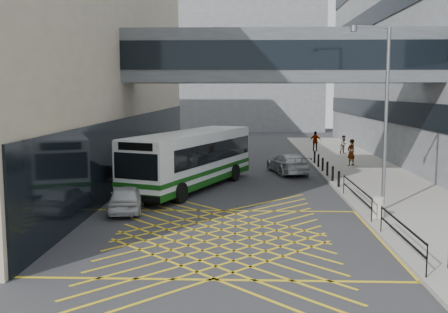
# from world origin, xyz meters

# --- Properties ---
(ground) EXTENTS (120.00, 120.00, 0.00)m
(ground) POSITION_xyz_m (0.00, 0.00, 0.00)
(ground) COLOR #333335
(building_far) EXTENTS (28.00, 16.00, 18.00)m
(building_far) POSITION_xyz_m (-2.00, 60.00, 9.00)
(building_far) COLOR slate
(building_far) RESTS_ON ground
(skybridge) EXTENTS (20.00, 4.10, 3.00)m
(skybridge) POSITION_xyz_m (3.00, 12.00, 7.50)
(skybridge) COLOR #4C5156
(skybridge) RESTS_ON ground
(pavement) EXTENTS (6.00, 54.00, 0.16)m
(pavement) POSITION_xyz_m (9.00, 15.00, 0.08)
(pavement) COLOR gray
(pavement) RESTS_ON ground
(box_junction) EXTENTS (12.00, 9.00, 0.01)m
(box_junction) POSITION_xyz_m (0.00, 0.00, 0.00)
(box_junction) COLOR gold
(box_junction) RESTS_ON ground
(bus) EXTENTS (6.65, 11.67, 3.23)m
(bus) POSITION_xyz_m (-2.03, 10.17, 1.73)
(bus) COLOR silver
(bus) RESTS_ON ground
(car_white) EXTENTS (2.16, 4.20, 1.28)m
(car_white) POSITION_xyz_m (-4.50, 4.16, 0.64)
(car_white) COLOR #BCBDBE
(car_white) RESTS_ON ground
(car_dark) EXTENTS (3.67, 5.42, 1.58)m
(car_dark) POSITION_xyz_m (-3.03, 10.74, 0.79)
(car_dark) COLOR black
(car_dark) RESTS_ON ground
(car_silver) EXTENTS (3.01, 5.08, 1.48)m
(car_silver) POSITION_xyz_m (3.89, 15.82, 0.74)
(car_silver) COLOR #9FA0A7
(car_silver) RESTS_ON ground
(street_lamp) EXTENTS (1.86, 0.53, 8.17)m
(street_lamp) POSITION_xyz_m (7.02, 4.26, 4.81)
(street_lamp) COLOR slate
(street_lamp) RESTS_ON pavement
(litter_bin) EXTENTS (0.51, 0.51, 0.88)m
(litter_bin) POSITION_xyz_m (6.59, 2.72, 0.60)
(litter_bin) COLOR #ADA89E
(litter_bin) RESTS_ON pavement
(kerb_railings) EXTENTS (0.05, 12.54, 1.00)m
(kerb_railings) POSITION_xyz_m (6.15, 1.78, 0.88)
(kerb_railings) COLOR black
(kerb_railings) RESTS_ON pavement
(bollards) EXTENTS (0.14, 10.14, 0.90)m
(bollards) POSITION_xyz_m (6.25, 15.00, 0.61)
(bollards) COLOR black
(bollards) RESTS_ON pavement
(pedestrian_a) EXTENTS (0.94, 0.89, 1.92)m
(pedestrian_a) POSITION_xyz_m (8.69, 18.68, 1.12)
(pedestrian_a) COLOR gray
(pedestrian_a) RESTS_ON pavement
(pedestrian_b) EXTENTS (0.89, 0.79, 1.58)m
(pedestrian_b) POSITION_xyz_m (9.58, 26.07, 0.95)
(pedestrian_b) COLOR gray
(pedestrian_b) RESTS_ON pavement
(pedestrian_c) EXTENTS (1.11, 0.63, 1.80)m
(pedestrian_c) POSITION_xyz_m (7.39, 27.96, 1.06)
(pedestrian_c) COLOR gray
(pedestrian_c) RESTS_ON pavement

